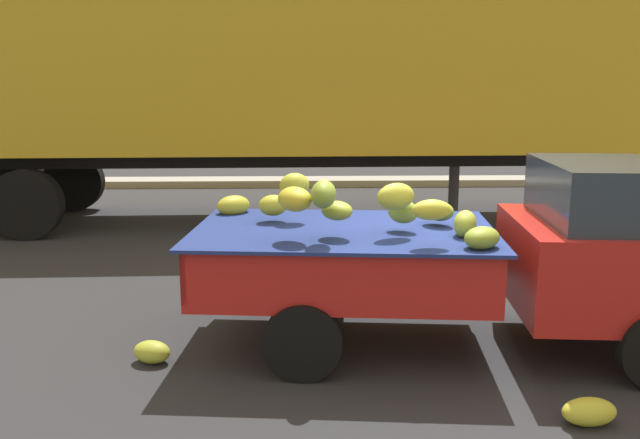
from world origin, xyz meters
The scene contains 6 objects.
ground centered at (0.00, 0.00, 0.00)m, with size 220.00×220.00×0.00m, color #28282B.
curb_strip centered at (0.00, 9.65, 0.08)m, with size 80.00×0.80×0.16m, color gray.
pickup_truck centered at (0.78, -0.25, 0.88)m, with size 4.88×2.17×1.70m.
semi_trailer centered at (-2.14, 5.57, 2.54)m, with size 12.06×2.86×3.95m.
fallen_banana_bunch_near_tailgate centered at (-2.75, -0.49, 0.10)m, with size 0.33×0.23×0.19m, color #ACB332.
fallen_banana_bunch_by_wheel centered at (0.57, -1.67, 0.10)m, with size 0.39×0.23×0.20m, color gold.
Camera 1 is at (-1.46, -6.02, 2.38)m, focal length 38.11 mm.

